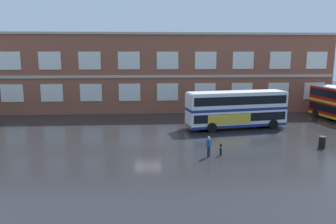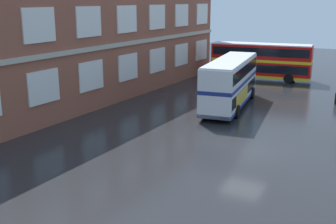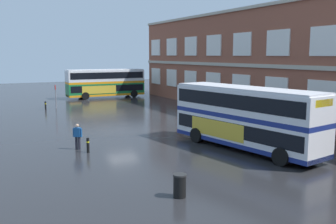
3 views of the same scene
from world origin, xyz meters
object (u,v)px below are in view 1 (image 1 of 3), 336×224
(waiting_passenger, at_px, (209,146))
(double_decker_middle, at_px, (236,109))
(safety_bollard_west, at_px, (221,149))
(station_litter_bin, at_px, (322,142))

(waiting_passenger, bearing_deg, double_decker_middle, 63.35)
(safety_bollard_west, bearing_deg, station_litter_bin, 8.93)
(double_decker_middle, relative_size, station_litter_bin, 10.94)
(waiting_passenger, xyz_separation_m, safety_bollard_west, (1.07, 0.38, -0.44))
(double_decker_middle, xyz_separation_m, station_litter_bin, (5.54, -7.89, -1.63))
(station_litter_bin, bearing_deg, waiting_passenger, -169.95)
(double_decker_middle, xyz_separation_m, waiting_passenger, (-4.89, -9.73, -1.22))
(station_litter_bin, distance_m, safety_bollard_west, 9.46)
(station_litter_bin, bearing_deg, safety_bollard_west, -171.07)
(double_decker_middle, relative_size, waiting_passenger, 6.63)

